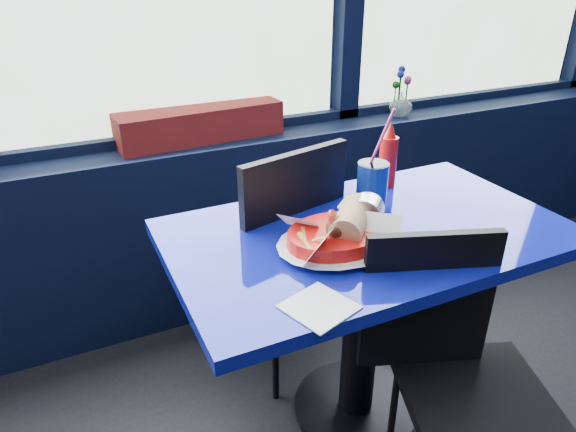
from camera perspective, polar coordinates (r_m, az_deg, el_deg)
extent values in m
cube|color=black|center=(2.33, -9.86, -1.40)|extent=(5.00, 0.26, 0.80)
cube|color=black|center=(2.24, -11.25, 8.78)|extent=(4.80, 0.08, 0.06)
cylinder|color=black|center=(2.01, 7.43, -20.21)|extent=(0.44, 0.44, 0.03)
cylinder|color=black|center=(1.79, 8.05, -13.07)|extent=(0.12, 0.12, 0.68)
cube|color=#0C158C|center=(1.57, 8.94, -2.07)|extent=(1.20, 0.70, 0.04)
cube|color=black|center=(1.56, 20.22, -18.47)|extent=(0.49, 0.49, 0.04)
cube|color=black|center=(1.47, 15.24, -9.06)|extent=(0.35, 0.15, 0.42)
cylinder|color=black|center=(1.77, 11.59, -20.59)|extent=(0.02, 0.02, 0.39)
cylinder|color=black|center=(1.88, 21.86, -18.88)|extent=(0.02, 0.02, 0.39)
cube|color=black|center=(1.97, -0.54, -4.53)|extent=(0.52, 0.52, 0.04)
cube|color=black|center=(1.67, 0.77, -0.57)|extent=(0.40, 0.13, 0.47)
cylinder|color=black|center=(2.31, 0.22, -6.31)|extent=(0.02, 0.02, 0.44)
cylinder|color=black|center=(2.09, 6.71, -10.53)|extent=(0.02, 0.02, 0.44)
cylinder|color=black|center=(2.14, -7.56, -9.63)|extent=(0.02, 0.02, 0.44)
cylinder|color=black|center=(1.90, -1.43, -14.83)|extent=(0.02, 0.02, 0.44)
cube|color=maroon|center=(2.19, -9.67, 10.08)|extent=(0.70, 0.22, 0.14)
imported|color=silver|center=(2.57, 12.42, 12.01)|extent=(0.13, 0.13, 0.11)
cylinder|color=#1E5919|center=(2.55, 12.16, 12.76)|extent=(0.01, 0.01, 0.18)
sphere|color=#1B1F9E|center=(2.53, 12.40, 15.10)|extent=(0.03, 0.03, 0.03)
cylinder|color=#1E5919|center=(2.56, 12.98, 12.48)|extent=(0.01, 0.01, 0.16)
sphere|color=#EC4587|center=(2.54, 13.20, 14.54)|extent=(0.03, 0.03, 0.03)
cylinder|color=#1E5919|center=(2.57, 12.27, 13.08)|extent=(0.01, 0.01, 0.20)
sphere|color=#1B1F9E|center=(2.55, 12.53, 15.61)|extent=(0.03, 0.03, 0.03)
cylinder|color=#1E5919|center=(2.56, 11.72, 12.28)|extent=(0.01, 0.01, 0.13)
sphere|color=#1E5919|center=(2.54, 11.89, 14.07)|extent=(0.03, 0.03, 0.03)
cylinder|color=#1E5919|center=(2.59, 12.93, 12.46)|extent=(0.01, 0.01, 0.15)
sphere|color=#1E5919|center=(2.57, 13.14, 14.37)|extent=(0.03, 0.03, 0.03)
cylinder|color=red|center=(1.44, 5.52, -2.51)|extent=(0.38, 0.38, 0.06)
cylinder|color=white|center=(1.45, 5.50, -2.94)|extent=(0.37, 0.37, 0.00)
cylinder|color=silver|center=(1.51, 8.66, 0.41)|extent=(0.12, 0.12, 0.10)
sphere|color=brown|center=(1.40, 5.57, -1.39)|extent=(0.07, 0.07, 0.07)
cylinder|color=red|center=(1.39, 5.02, -0.37)|extent=(0.07, 0.07, 0.01)
cylinder|color=red|center=(1.85, 11.02, 5.95)|extent=(0.06, 0.06, 0.18)
cone|color=red|center=(1.81, 11.35, 9.44)|extent=(0.04, 0.04, 0.06)
cylinder|color=navy|center=(1.66, 9.30, 3.26)|extent=(0.10, 0.10, 0.16)
cylinder|color=black|center=(1.63, 9.50, 5.70)|extent=(0.09, 0.09, 0.01)
cylinder|color=#FF358D|center=(1.61, 10.16, 8.03)|extent=(0.07, 0.06, 0.22)
cube|color=white|center=(1.22, 3.48, -10.05)|extent=(0.18, 0.18, 0.00)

